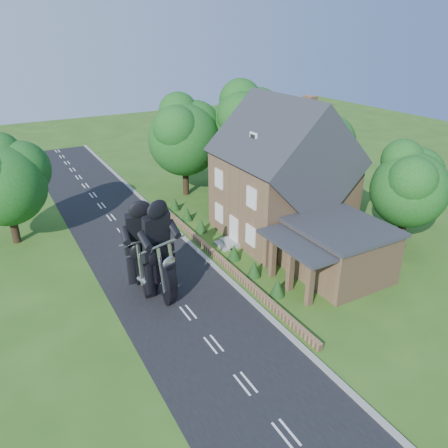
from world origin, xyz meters
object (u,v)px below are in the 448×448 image
motorcycle_lead (160,285)px  motorcycle_follow (145,278)px  garden_wall (214,254)px  house (282,178)px  annex (337,250)px

motorcycle_lead → motorcycle_follow: 1.31m
motorcycle_lead → garden_wall: bearing=-167.2°
house → motorcycle_follow: 12.55m
garden_wall → annex: (5.57, -5.80, 1.57)m
annex → motorcycle_follow: (-11.12, 4.07, -0.89)m
annex → motorcycle_follow: bearing=159.9°
house → annex: (-0.62, -6.80, -2.58)m
house → annex: 7.30m
garden_wall → motorcycle_lead: size_ratio=11.08×
garden_wall → motorcycle_lead: 5.91m
house → annex: house is taller
house → motorcycle_lead: 12.42m
house → motorcycle_lead: size_ratio=5.16×
motorcycle_lead → house: bearing=-178.0°
motorcycle_lead → motorcycle_follow: bearing=-85.9°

